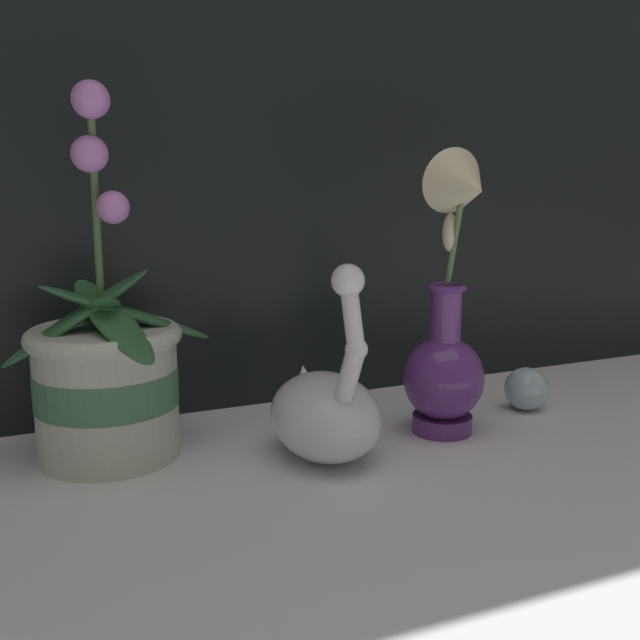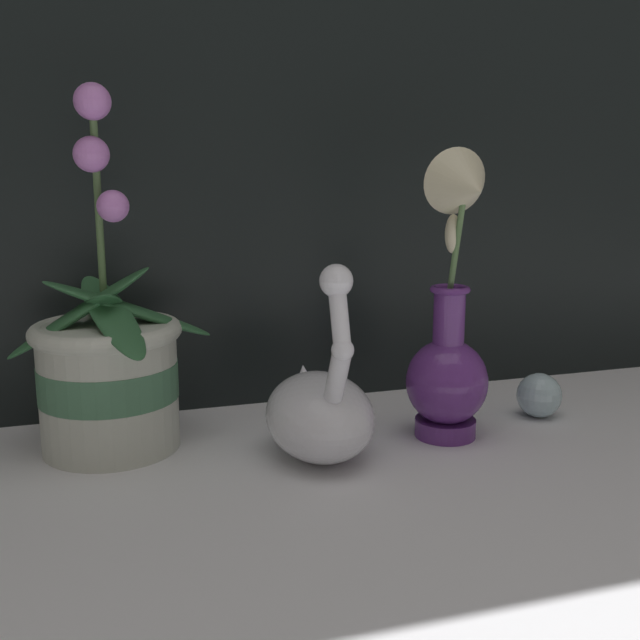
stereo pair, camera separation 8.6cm
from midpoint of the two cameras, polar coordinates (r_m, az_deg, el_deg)
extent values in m
plane|color=white|center=(0.77, 6.86, -12.61)|extent=(2.80, 2.80, 0.00)
cylinder|color=beige|center=(0.87, -13.06, -5.00)|extent=(0.15, 0.15, 0.14)
cylinder|color=#477A56|center=(0.87, -13.09, -4.55)|extent=(0.16, 0.16, 0.04)
torus|color=beige|center=(0.85, -13.26, -0.86)|extent=(0.17, 0.17, 0.02)
cylinder|color=#4C6B3D|center=(0.84, -13.68, 7.67)|extent=(0.01, 0.02, 0.24)
ellipsoid|color=#2D6038|center=(0.85, -11.54, 0.77)|extent=(0.19, 0.05, 0.08)
ellipsoid|color=#2D6038|center=(0.88, -13.46, 0.98)|extent=(0.04, 0.15, 0.06)
ellipsoid|color=#2D6038|center=(0.85, -15.15, 0.54)|extent=(0.16, 0.05, 0.10)
ellipsoid|color=#2D6038|center=(0.82, -12.74, 0.35)|extent=(0.09, 0.19, 0.07)
sphere|color=#C67AD1|center=(0.83, -14.04, 15.87)|extent=(0.04, 0.04, 0.04)
sphere|color=#C67AD1|center=(0.82, -14.15, 12.15)|extent=(0.04, 0.04, 0.04)
sphere|color=#C67AD1|center=(0.81, -12.59, 8.46)|extent=(0.03, 0.03, 0.03)
ellipsoid|color=white|center=(0.83, 2.98, -7.39)|extent=(0.12, 0.15, 0.10)
cone|color=white|center=(0.87, 1.69, -5.33)|extent=(0.06, 0.07, 0.07)
cylinder|color=white|center=(0.76, 4.57, -4.50)|extent=(0.02, 0.05, 0.08)
sphere|color=white|center=(0.73, 5.11, -2.34)|extent=(0.02, 0.02, 0.02)
cylinder|color=white|center=(0.73, 4.85, 0.32)|extent=(0.02, 0.04, 0.07)
sphere|color=white|center=(0.74, 4.59, 2.96)|extent=(0.03, 0.03, 0.03)
cylinder|color=#602D7F|center=(0.92, 12.20, -8.04)|extent=(0.07, 0.07, 0.02)
ellipsoid|color=#602D7F|center=(0.90, 12.35, -4.66)|extent=(0.10, 0.10, 0.10)
cylinder|color=#602D7F|center=(0.89, 12.58, 0.20)|extent=(0.04, 0.04, 0.06)
torus|color=#602D7F|center=(0.88, 12.67, 2.26)|extent=(0.05, 0.05, 0.01)
cylinder|color=#567A47|center=(0.86, 13.19, 5.39)|extent=(0.01, 0.03, 0.10)
cone|color=beige|center=(0.84, 14.11, 9.83)|extent=(0.08, 0.07, 0.08)
ellipsoid|color=beige|center=(0.86, 12.94, 6.41)|extent=(0.02, 0.02, 0.04)
sphere|color=silver|center=(1.01, 18.73, -5.49)|extent=(0.06, 0.06, 0.06)
camera|label=1|loc=(0.04, -87.14, 0.60)|focal=42.00mm
camera|label=2|loc=(0.04, 92.86, -0.60)|focal=42.00mm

